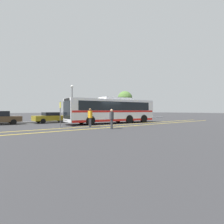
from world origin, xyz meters
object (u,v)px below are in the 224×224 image
at_px(transit_bus, 112,110).
at_px(pedestrian_0, 90,116).
at_px(street_lamp, 72,97).
at_px(bus_stop_sign, 60,111).
at_px(tree_0, 125,99).
at_px(parked_car_1, 52,117).
at_px(pedestrian_1, 112,118).

bearing_deg(transit_bus, pedestrian_0, 125.08).
relative_size(pedestrian_0, street_lamp, 0.32).
distance_m(transit_bus, street_lamp, 8.43).
height_order(transit_bus, pedestrian_0, transit_bus).
bearing_deg(pedestrian_0, bus_stop_sign, -135.54).
relative_size(bus_stop_sign, tree_0, 0.45).
relative_size(transit_bus, parked_car_1, 2.57).
xyz_separation_m(transit_bus, bus_stop_sign, (-6.86, -0.82, -0.12)).
bearing_deg(bus_stop_sign, pedestrian_0, -124.33).
bearing_deg(pedestrian_0, pedestrian_1, 7.63).
bearing_deg(street_lamp, transit_bus, -79.04).
bearing_deg(street_lamp, bus_stop_sign, -120.86).
distance_m(parked_car_1, tree_0, 16.31).
bearing_deg(transit_bus, parked_car_1, 51.84).
bearing_deg(tree_0, bus_stop_sign, -150.29).
height_order(pedestrian_1, street_lamp, street_lamp).
relative_size(parked_car_1, street_lamp, 0.84).
bearing_deg(pedestrian_1, street_lamp, 4.83).
bearing_deg(transit_bus, pedestrian_1, 147.46).
relative_size(transit_bus, street_lamp, 2.15).
bearing_deg(parked_car_1, transit_bus, 43.31).
height_order(pedestrian_0, tree_0, tree_0).
bearing_deg(bus_stop_sign, street_lamp, -25.36).
relative_size(parked_car_1, bus_stop_sign, 1.90).
distance_m(transit_bus, pedestrian_1, 6.63).
height_order(bus_stop_sign, street_lamp, street_lamp).
bearing_deg(pedestrian_1, tree_0, -29.61).
bearing_deg(tree_0, pedestrian_0, -142.04).
height_order(transit_bus, tree_0, tree_0).
relative_size(transit_bus, pedestrian_1, 7.01).
bearing_deg(parked_car_1, pedestrian_1, 5.25).
xyz_separation_m(bus_stop_sign, street_lamp, (5.30, 8.87, 2.11)).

